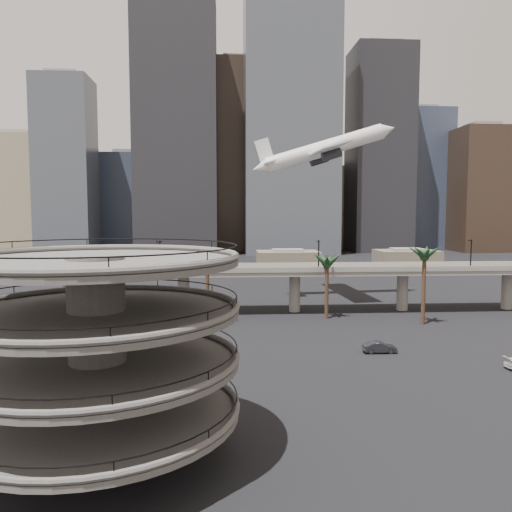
{
  "coord_description": "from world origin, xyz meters",
  "views": [
    {
      "loc": [
        -3.18,
        -42.79,
        19.48
      ],
      "look_at": [
        1.48,
        28.0,
        13.49
      ],
      "focal_mm": 35.0,
      "sensor_mm": 36.0,
      "label": 1
    }
  ],
  "objects": [
    {
      "name": "airborne_jet",
      "position": [
        19.75,
        70.48,
        34.09
      ],
      "size": [
        33.96,
        30.15,
        13.25
      ],
      "rotation": [
        0.0,
        -0.3,
        0.06
      ],
      "color": "silver",
      "rests_on": "ground"
    },
    {
      "name": "skyline",
      "position": [
        15.12,
        217.08,
        48.91
      ],
      "size": [
        269.0,
        86.0,
        133.6
      ],
      "color": "gray",
      "rests_on": "ground"
    },
    {
      "name": "low_buildings",
      "position": [
        6.89,
        142.3,
        2.86
      ],
      "size": [
        135.0,
        27.5,
        6.8
      ],
      "color": "brown",
      "rests_on": "ground"
    },
    {
      "name": "overpass",
      "position": [
        0.0,
        55.0,
        7.34
      ],
      "size": [
        130.0,
        9.3,
        14.7
      ],
      "color": "slate",
      "rests_on": "ground"
    },
    {
      "name": "car_a",
      "position": [
        -9.7,
        18.56,
        0.83
      ],
      "size": [
        5.23,
        4.07,
        1.67
      ],
      "primitive_type": "imported",
      "rotation": [
        0.0,
        0.0,
        1.07
      ],
      "color": "#AA2418",
      "rests_on": "ground"
    },
    {
      "name": "palm_trees",
      "position": [
        14.02,
        44.65,
        11.43
      ],
      "size": [
        42.4,
        10.4,
        14.0
      ],
      "color": "#4B3120",
      "rests_on": "ground"
    },
    {
      "name": "parking_ramp",
      "position": [
        -13.0,
        -4.0,
        9.84
      ],
      "size": [
        22.2,
        22.2,
        17.35
      ],
      "color": "#504D4A",
      "rests_on": "ground"
    },
    {
      "name": "ground",
      "position": [
        0.0,
        0.0,
        0.0
      ],
      "size": [
        700.0,
        700.0,
        0.0
      ],
      "primitive_type": "plane",
      "color": "black",
      "rests_on": "ground"
    },
    {
      "name": "car_b",
      "position": [
        18.7,
        24.62,
        0.78
      ],
      "size": [
        4.74,
        1.73,
        1.55
      ],
      "primitive_type": "imported",
      "rotation": [
        0.0,
        0.0,
        1.55
      ],
      "color": "black",
      "rests_on": "ground"
    }
  ]
}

